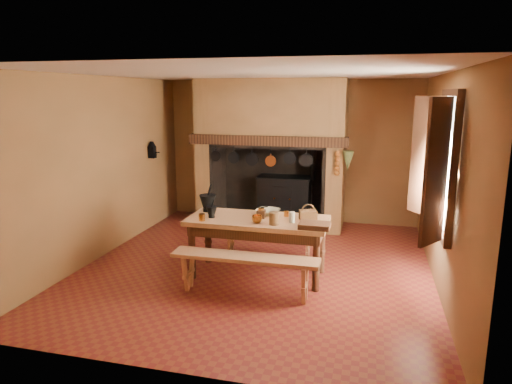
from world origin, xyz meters
TOP-DOWN VIEW (x-y plane):
  - floor at (0.00, 0.00)m, footprint 5.50×5.50m
  - ceiling at (0.00, 0.00)m, footprint 5.50×5.50m
  - back_wall at (0.00, 2.75)m, footprint 5.00×0.02m
  - wall_left at (-2.50, 0.00)m, footprint 0.02×5.50m
  - wall_right at (2.50, 0.00)m, footprint 0.02×5.50m
  - wall_front at (0.00, -2.75)m, footprint 5.00×0.02m
  - chimney_breast at (-0.30, 2.31)m, footprint 2.95×0.96m
  - iron_range at (-0.04, 2.45)m, footprint 1.12×0.55m
  - hearth_pans at (-1.05, 2.22)m, footprint 0.51×0.62m
  - hanging_pans at (-0.34, 1.81)m, footprint 1.92×0.29m
  - onion_string at (1.00, 1.79)m, footprint 0.12×0.10m
  - herb_bunch at (1.18, 1.79)m, footprint 0.20×0.20m
  - window at (2.35, -0.40)m, footprint 0.39×1.75m
  - wall_coffee_mill at (-2.42, 1.55)m, footprint 0.23×0.16m
  - work_table at (0.09, -0.31)m, footprint 1.93×0.86m
  - bench_front at (0.09, -0.99)m, footprint 1.89×0.33m
  - bench_back at (0.09, 0.39)m, footprint 1.52×0.27m
  - mortar_large at (-0.71, -0.12)m, footprint 0.25×0.25m
  - mortar_small at (-0.54, -0.43)m, footprint 0.16×0.16m
  - coffee_grinder at (0.13, -0.28)m, footprint 0.15×0.12m
  - brass_mug_a at (-0.62, -0.62)m, footprint 0.11×0.11m
  - brass_mug_b at (0.45, -0.12)m, footprint 0.07×0.07m
  - mixing_bowl at (0.18, -0.09)m, footprint 0.38×0.38m
  - stoneware_crock at (0.37, -0.56)m, footprint 0.15×0.15m
  - glass_jar at (0.58, -0.38)m, footprint 0.10×0.10m
  - wicker_basket at (0.77, -0.21)m, footprint 0.27×0.23m
  - wooden_tray at (0.91, -0.58)m, footprint 0.39×0.28m
  - brass_cup at (0.13, -0.53)m, footprint 0.16×0.16m

SIDE VIEW (x-z plane):
  - floor at x=0.00m, z-range 0.00..0.00m
  - hearth_pans at x=-1.05m, z-range -0.01..0.19m
  - bench_back at x=0.09m, z-range 0.11..0.53m
  - bench_front at x=0.09m, z-range 0.13..0.66m
  - iron_range at x=-0.04m, z-range -0.32..1.28m
  - work_table at x=0.09m, z-range 0.29..1.12m
  - wooden_tray at x=0.91m, z-range 0.84..0.91m
  - mixing_bowl at x=0.18m, z-range 0.84..0.92m
  - brass_mug_b at x=0.45m, z-range 0.84..0.92m
  - brass_mug_a at x=-0.62m, z-range 0.84..0.93m
  - brass_cup at x=0.13m, z-range 0.84..0.94m
  - coffee_grinder at x=0.13m, z-range 0.82..0.99m
  - glass_jar at x=0.58m, z-range 0.84..0.98m
  - wicker_basket at x=0.77m, z-range 0.80..1.02m
  - stoneware_crock at x=0.37m, z-range 0.84..1.00m
  - mortar_small at x=-0.54m, z-range 0.79..1.06m
  - mortar_large at x=-0.71m, z-range 0.77..1.19m
  - onion_string at x=1.00m, z-range 1.10..1.56m
  - hanging_pans at x=-0.34m, z-range 1.23..1.50m
  - herb_bunch at x=1.18m, z-range 1.21..1.56m
  - back_wall at x=0.00m, z-range 0.00..2.80m
  - wall_left at x=-2.50m, z-range 0.00..2.80m
  - wall_right at x=2.50m, z-range 0.00..2.80m
  - wall_front at x=0.00m, z-range 0.00..2.80m
  - wall_coffee_mill at x=-2.42m, z-range 1.36..1.67m
  - window at x=2.35m, z-range 0.82..2.58m
  - chimney_breast at x=-0.30m, z-range 0.41..3.21m
  - ceiling at x=0.00m, z-range 2.80..2.80m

